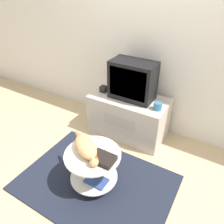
% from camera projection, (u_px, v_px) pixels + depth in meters
% --- Properties ---
extents(ground_plane, '(12.00, 12.00, 0.00)m').
position_uv_depth(ground_plane, '(96.00, 183.00, 2.41)').
color(ground_plane, tan).
extents(wall_back, '(8.00, 0.05, 2.60)m').
position_uv_depth(wall_back, '(153.00, 36.00, 2.67)').
color(wall_back, silver).
rests_on(wall_back, ground_plane).
extents(rug, '(1.62, 1.15, 0.02)m').
position_uv_depth(rug, '(96.00, 183.00, 2.41)').
color(rug, '#1E2333').
rests_on(rug, ground_plane).
extents(tv_stand, '(1.03, 0.54, 0.57)m').
position_uv_depth(tv_stand, '(128.00, 116.00, 3.02)').
color(tv_stand, beige).
rests_on(tv_stand, ground_plane).
extents(tv, '(0.56, 0.32, 0.49)m').
position_uv_depth(tv, '(133.00, 80.00, 2.73)').
color(tv, black).
rests_on(tv, tv_stand).
extents(speaker, '(0.08, 0.08, 0.08)m').
position_uv_depth(speaker, '(103.00, 89.00, 2.98)').
color(speaker, black).
rests_on(speaker, tv_stand).
extents(mug, '(0.10, 0.10, 0.10)m').
position_uv_depth(mug, '(158.00, 106.00, 2.59)').
color(mug, teal).
rests_on(mug, tv_stand).
extents(coffee_table, '(0.57, 0.57, 0.43)m').
position_uv_depth(coffee_table, '(93.00, 166.00, 2.25)').
color(coffee_table, '#B2B2B7').
rests_on(coffee_table, rug).
extents(dvd_box, '(0.23, 0.17, 0.05)m').
position_uv_depth(dvd_box, '(103.00, 159.00, 2.07)').
color(dvd_box, black).
rests_on(dvd_box, coffee_table).
extents(cat, '(0.51, 0.37, 0.13)m').
position_uv_depth(cat, '(86.00, 147.00, 2.15)').
color(cat, tan).
rests_on(cat, coffee_table).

